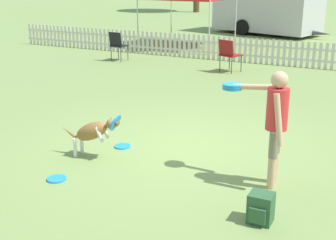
{
  "coord_description": "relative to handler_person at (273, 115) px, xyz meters",
  "views": [
    {
      "loc": [
        2.89,
        -6.51,
        2.76
      ],
      "look_at": [
        0.11,
        -0.9,
        0.74
      ],
      "focal_mm": 50.0,
      "sensor_mm": 36.0,
      "label": 1
    }
  ],
  "objects": [
    {
      "name": "frisbee_midfield",
      "position": [
        -2.65,
        -1.16,
        -0.96
      ],
      "size": [
        0.27,
        0.27,
        0.02
      ],
      "color": "#1E8CD8",
      "rests_on": "ground_plane"
    },
    {
      "name": "equipment_trailer",
      "position": [
        -4.17,
        15.32,
        0.4
      ],
      "size": [
        5.45,
        3.28,
        2.63
      ],
      "rotation": [
        0.0,
        0.0,
        -0.29
      ],
      "color": "#B7B7B7",
      "rests_on": "ground_plane"
    },
    {
      "name": "backpack_on_grass",
      "position": [
        0.17,
        -1.02,
        -0.8
      ],
      "size": [
        0.27,
        0.29,
        0.35
      ],
      "color": "#2D5633",
      "rests_on": "ground_plane"
    },
    {
      "name": "folding_chair_center",
      "position": [
        -6.63,
        6.75,
        -0.42
      ],
      "size": [
        0.48,
        0.5,
        0.92
      ],
      "rotation": [
        0.0,
        0.0,
        3.07
      ],
      "color": "#333338",
      "rests_on": "ground_plane"
    },
    {
      "name": "leaping_dog",
      "position": [
        -2.65,
        -0.25,
        -0.55
      ],
      "size": [
        1.03,
        0.34,
        0.73
      ],
      "rotation": [
        0.0,
        0.0,
        -1.48
      ],
      "color": "olive",
      "rests_on": "ground_plane"
    },
    {
      "name": "folding_chair_blue_left",
      "position": [
        -2.91,
        6.67,
        -0.42
      ],
      "size": [
        0.65,
        0.66,
        0.92
      ],
      "rotation": [
        0.0,
        0.0,
        2.79
      ],
      "color": "#333338",
      "rests_on": "ground_plane"
    },
    {
      "name": "frisbee_near_handler",
      "position": [
        -2.5,
        0.32,
        -0.96
      ],
      "size": [
        0.27,
        0.27,
        0.02
      ],
      "color": "#1E8CD8",
      "rests_on": "ground_plane"
    },
    {
      "name": "handler_person",
      "position": [
        0.0,
        0.0,
        0.0
      ],
      "size": [
        0.98,
        0.59,
        1.56
      ],
      "rotation": [
        0.0,
        0.0,
        -4.62
      ],
      "color": "tan",
      "rests_on": "ground_plane"
    },
    {
      "name": "picket_fence",
      "position": [
        -1.55,
        8.29,
        -0.59
      ],
      "size": [
        20.28,
        0.04,
        0.77
      ],
      "color": "beige",
      "rests_on": "ground_plane"
    },
    {
      "name": "ground_plane",
      "position": [
        -1.55,
        0.76,
        -0.98
      ],
      "size": [
        240.0,
        240.0,
        0.0
      ],
      "primitive_type": "plane",
      "color": "olive"
    }
  ]
}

